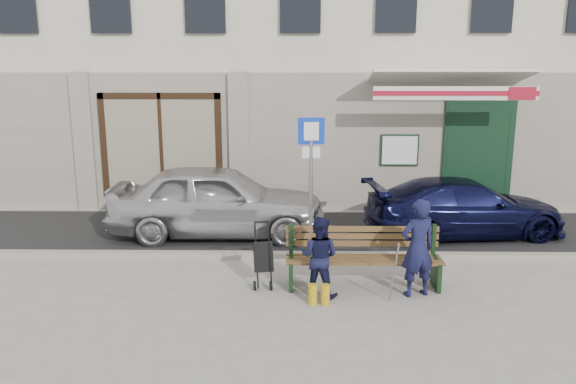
{
  "coord_description": "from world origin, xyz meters",
  "views": [
    {
      "loc": [
        -0.07,
        -7.97,
        3.39
      ],
      "look_at": [
        -0.22,
        1.6,
        1.2
      ],
      "focal_mm": 35.0,
      "sensor_mm": 36.0,
      "label": 1
    }
  ],
  "objects_px": {
    "parking_sign": "(311,166)",
    "bench": "(361,259)",
    "man": "(418,248)",
    "woman": "(319,256)",
    "stroller": "(263,258)",
    "car_silver": "(218,200)",
    "car_navy": "(464,207)"
  },
  "relations": [
    {
      "from": "man",
      "to": "woman",
      "type": "relative_size",
      "value": 1.22
    },
    {
      "from": "parking_sign",
      "to": "woman",
      "type": "height_order",
      "value": "parking_sign"
    },
    {
      "from": "bench",
      "to": "man",
      "type": "bearing_deg",
      "value": -21.42
    },
    {
      "from": "parking_sign",
      "to": "man",
      "type": "relative_size",
      "value": 1.68
    },
    {
      "from": "stroller",
      "to": "woman",
      "type": "bearing_deg",
      "value": -35.0
    },
    {
      "from": "parking_sign",
      "to": "bench",
      "type": "xyz_separation_m",
      "value": [
        0.74,
        -1.43,
        -1.19
      ]
    },
    {
      "from": "woman",
      "to": "man",
      "type": "bearing_deg",
      "value": -158.27
    },
    {
      "from": "woman",
      "to": "car_silver",
      "type": "bearing_deg",
      "value": -36.38
    },
    {
      "from": "car_silver",
      "to": "parking_sign",
      "type": "height_order",
      "value": "parking_sign"
    },
    {
      "from": "parking_sign",
      "to": "bench",
      "type": "relative_size",
      "value": 1.04
    },
    {
      "from": "parking_sign",
      "to": "bench",
      "type": "distance_m",
      "value": 2.01
    },
    {
      "from": "bench",
      "to": "car_navy",
      "type": "bearing_deg",
      "value": 49.05
    },
    {
      "from": "woman",
      "to": "stroller",
      "type": "height_order",
      "value": "woman"
    },
    {
      "from": "parking_sign",
      "to": "woman",
      "type": "distance_m",
      "value": 2.05
    },
    {
      "from": "car_navy",
      "to": "woman",
      "type": "distance_m",
      "value": 4.33
    },
    {
      "from": "car_silver",
      "to": "woman",
      "type": "bearing_deg",
      "value": -147.92
    },
    {
      "from": "bench",
      "to": "man",
      "type": "height_order",
      "value": "man"
    },
    {
      "from": "car_navy",
      "to": "parking_sign",
      "type": "relative_size",
      "value": 1.59
    },
    {
      "from": "car_silver",
      "to": "man",
      "type": "height_order",
      "value": "man"
    },
    {
      "from": "man",
      "to": "car_silver",
      "type": "bearing_deg",
      "value": -59.73
    },
    {
      "from": "parking_sign",
      "to": "man",
      "type": "bearing_deg",
      "value": -55.35
    },
    {
      "from": "bench",
      "to": "man",
      "type": "relative_size",
      "value": 1.61
    },
    {
      "from": "car_silver",
      "to": "car_navy",
      "type": "relative_size",
      "value": 1.07
    },
    {
      "from": "car_silver",
      "to": "woman",
      "type": "height_order",
      "value": "car_silver"
    },
    {
      "from": "man",
      "to": "bench",
      "type": "bearing_deg",
      "value": -39.74
    },
    {
      "from": "car_silver",
      "to": "stroller",
      "type": "distance_m",
      "value": 2.85
    },
    {
      "from": "man",
      "to": "woman",
      "type": "bearing_deg",
      "value": -17.52
    },
    {
      "from": "car_navy",
      "to": "woman",
      "type": "relative_size",
      "value": 3.25
    },
    {
      "from": "woman",
      "to": "car_navy",
      "type": "bearing_deg",
      "value": -113.67
    },
    {
      "from": "woman",
      "to": "bench",
      "type": "bearing_deg",
      "value": -132.13
    },
    {
      "from": "man",
      "to": "stroller",
      "type": "relative_size",
      "value": 1.47
    },
    {
      "from": "car_silver",
      "to": "woman",
      "type": "xyz_separation_m",
      "value": [
        1.92,
        -2.99,
        -0.12
      ]
    }
  ]
}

